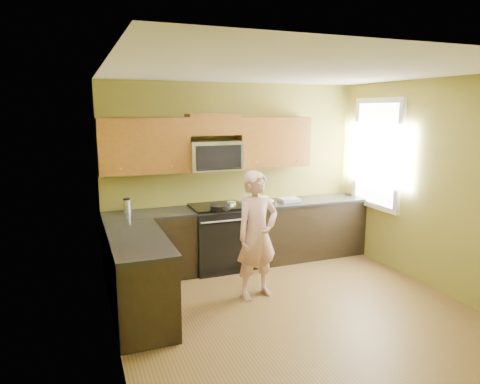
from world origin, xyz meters
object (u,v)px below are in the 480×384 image
woman (257,235)px  frying_pan (220,209)px  stove (218,237)px  butter_tub (232,206)px  microwave (215,170)px  travel_mug (127,213)px

woman → frying_pan: woman is taller
frying_pan → woman: bearing=-76.6°
stove → woman: 1.15m
woman → butter_tub: bearing=75.0°
stove → woman: woman is taller
woman → butter_tub: (0.07, 1.10, 0.13)m
frying_pan → microwave: bearing=84.1°
woman → stove: bearing=86.2°
stove → microwave: microwave is taller
stove → butter_tub: butter_tub is taller
travel_mug → microwave: bearing=-1.0°
microwave → frying_pan: size_ratio=1.54×
frying_pan → travel_mug: size_ratio=2.47×
stove → travel_mug: bearing=173.4°
microwave → travel_mug: 1.36m
microwave → frying_pan: (-0.04, -0.37, -0.50)m
microwave → butter_tub: bearing=-29.2°
microwave → butter_tub: size_ratio=6.06×
stove → woman: size_ratio=0.60×
butter_tub → travel_mug: size_ratio=0.63×
woman → frying_pan: 0.88m
stove → travel_mug: 1.34m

